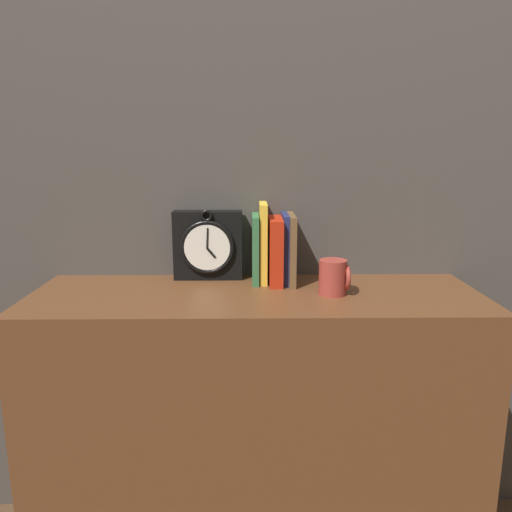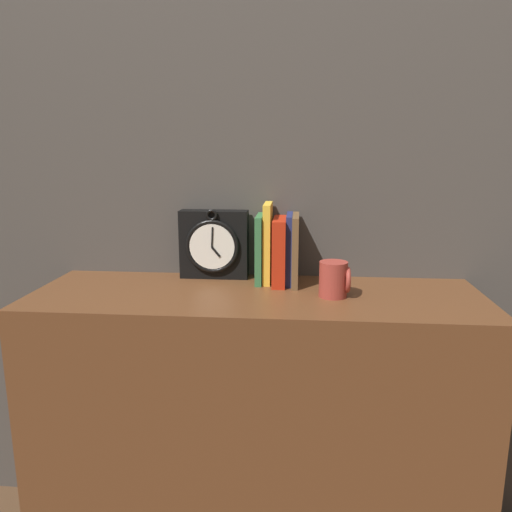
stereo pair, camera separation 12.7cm
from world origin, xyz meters
The scene contains 9 objects.
wall_back centered at (0.00, 0.22, 1.30)m, with size 6.00×0.05×2.60m.
bookshelf centered at (0.00, 0.00, 0.39)m, with size 1.17×0.39×0.78m.
clock centered at (-0.13, 0.15, 0.87)m, with size 0.19×0.07×0.20m.
book_slot0_green centered at (0.00, 0.12, 0.87)m, with size 0.02×0.13×0.19m.
book_slot1_yellow centered at (0.02, 0.12, 0.89)m, with size 0.02×0.12×0.22m.
book_slot2_red centered at (0.06, 0.11, 0.87)m, with size 0.04×0.15×0.18m.
book_slot3_navy centered at (0.08, 0.12, 0.87)m, with size 0.02×0.13×0.19m.
book_slot4_brown centered at (0.10, 0.11, 0.87)m, with size 0.02×0.15×0.19m.
mug centered at (0.20, -0.01, 0.82)m, with size 0.08×0.07×0.09m.
Camera 2 is at (0.11, -1.24, 1.15)m, focal length 35.00 mm.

